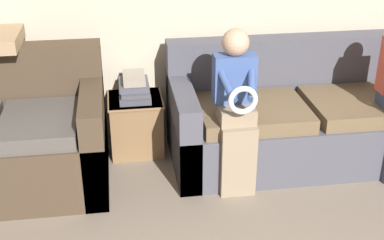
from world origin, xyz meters
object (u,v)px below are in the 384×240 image
Objects in this scene: child_left_seated at (236,104)px; couch_side at (5,141)px; couch_main at (299,118)px; side_shelf at (136,123)px; book_stack at (134,88)px.

couch_side is at bearing 170.65° from child_left_seated.
couch_side is at bearing -177.43° from couch_main.
book_stack is (-0.00, -0.00, 0.31)m from side_shelf.
couch_main is 0.78m from child_left_seated.
side_shelf is at bearing 136.67° from child_left_seated.
book_stack is at bearing 20.92° from couch_side.
couch_side is at bearing -159.08° from book_stack.
child_left_seated is (1.63, -0.27, 0.30)m from couch_side.
couch_side is 3.10× the size of side_shelf.
book_stack reaches higher than side_shelf.
couch_main reaches higher than book_stack.
couch_main is 6.49× the size of book_stack.
couch_side is 1.03m from side_shelf.
side_shelf is (0.96, 0.37, -0.11)m from couch_side.
child_left_seated reaches higher than couch_side.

